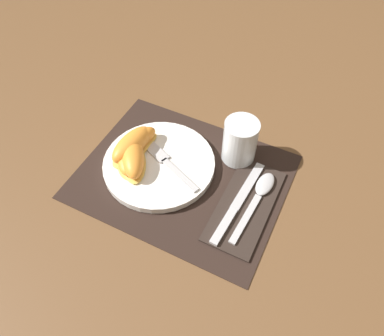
{
  "coord_description": "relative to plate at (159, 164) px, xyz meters",
  "views": [
    {
      "loc": [
        0.24,
        -0.43,
        0.66
      ],
      "look_at": [
        0.02,
        0.01,
        0.02
      ],
      "focal_mm": 35.0,
      "sensor_mm": 36.0,
      "label": 1
    }
  ],
  "objects": [
    {
      "name": "napkin",
      "position": [
        0.21,
        -0.01,
        -0.01
      ],
      "size": [
        0.1,
        0.23,
        0.0
      ],
      "color": "#2D231E",
      "rests_on": "placemat"
    },
    {
      "name": "fork",
      "position": [
        0.02,
        0.01,
        0.01
      ],
      "size": [
        0.17,
        0.09,
        0.0
      ],
      "color": "#BCBCC1",
      "rests_on": "plate"
    },
    {
      "name": "citrus_wedge_2",
      "position": [
        -0.06,
        -0.03,
        0.02
      ],
      "size": [
        0.1,
        0.11,
        0.03
      ],
      "color": "#F7C656",
      "rests_on": "plate"
    },
    {
      "name": "ground_plane",
      "position": [
        0.06,
        0.0,
        -0.01
      ],
      "size": [
        3.0,
        3.0,
        0.0
      ],
      "primitive_type": "plane",
      "color": "brown"
    },
    {
      "name": "citrus_wedge_0",
      "position": [
        -0.06,
        0.02,
        0.03
      ],
      "size": [
        0.07,
        0.1,
        0.04
      ],
      "color": "#F7C656",
      "rests_on": "plate"
    },
    {
      "name": "placemat",
      "position": [
        0.06,
        0.0,
        -0.01
      ],
      "size": [
        0.44,
        0.35,
        0.0
      ],
      "color": "black",
      "rests_on": "ground_plane"
    },
    {
      "name": "knife",
      "position": [
        0.19,
        -0.02,
        -0.0
      ],
      "size": [
        0.03,
        0.23,
        0.01
      ],
      "color": "#BCBCC1",
      "rests_on": "napkin"
    },
    {
      "name": "spoon",
      "position": [
        0.23,
        0.03,
        -0.0
      ],
      "size": [
        0.04,
        0.19,
        0.01
      ],
      "color": "#BCBCC1",
      "rests_on": "napkin"
    },
    {
      "name": "citrus_wedge_1",
      "position": [
        -0.07,
        0.0,
        0.03
      ],
      "size": [
        0.07,
        0.13,
        0.05
      ],
      "color": "#F7C656",
      "rests_on": "plate"
    },
    {
      "name": "plate",
      "position": [
        0.0,
        0.0,
        0.0
      ],
      "size": [
        0.25,
        0.25,
        0.02
      ],
      "color": "white",
      "rests_on": "placemat"
    },
    {
      "name": "citrus_wedge_3",
      "position": [
        -0.05,
        -0.03,
        0.03
      ],
      "size": [
        0.11,
        0.13,
        0.04
      ],
      "color": "#F7C656",
      "rests_on": "plate"
    },
    {
      "name": "juice_glass",
      "position": [
        0.15,
        0.11,
        0.04
      ],
      "size": [
        0.08,
        0.08,
        0.1
      ],
      "color": "silver",
      "rests_on": "placemat"
    }
  ]
}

